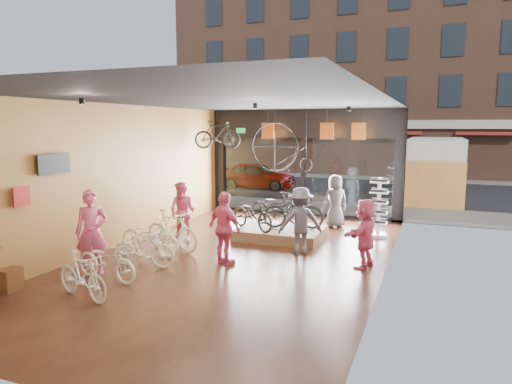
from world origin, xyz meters
The scene contains 35 objects.
ground_plane centered at (0.00, 0.00, -0.02)m, with size 7.00×12.00×0.04m, color black.
ceiling centered at (0.00, 0.00, 3.82)m, with size 7.00×12.00×0.04m, color black.
wall_left centered at (-3.52, 0.00, 1.90)m, with size 0.04×12.00×3.80m, color olive.
wall_right centered at (3.52, 0.00, 1.90)m, with size 0.04×12.00×3.80m, color beige.
wall_back centered at (0.00, -6.02, 1.90)m, with size 7.00×0.04×3.80m, color beige.
storefront centered at (0.00, 6.00, 1.90)m, with size 7.00×0.26×3.80m, color black, non-canonical shape.
exit_sign centered at (-2.40, 5.88, 3.05)m, with size 0.35×0.06×0.18m, color #198C26.
street_road centered at (0.00, 15.00, -0.01)m, with size 30.00×18.00×0.02m, color black.
sidewalk_near centered at (0.00, 7.20, 0.06)m, with size 30.00×2.40×0.12m, color slate.
sidewalk_far centered at (0.00, 19.00, 0.06)m, with size 30.00×2.00×0.12m, color slate.
opposite_building centered at (0.00, 21.50, 7.00)m, with size 26.00×5.00×14.00m, color brown.
street_car centered at (-4.18, 12.00, 0.69)m, with size 1.62×4.02×1.37m, color gray.
box_truck centered at (4.43, 11.00, 1.34)m, with size 2.26×6.79×2.67m, color silver, non-canonical shape.
floor_bike_1 centered at (-1.63, -3.43, 0.45)m, with size 0.42×1.50×0.90m, color beige.
floor_bike_2 centered at (-1.90, -2.42, 0.42)m, with size 0.56×1.61×0.84m, color beige.
floor_bike_3 centered at (-1.70, -1.41, 0.46)m, with size 0.43×1.52×0.91m, color beige.
floor_bike_4 centered at (-2.14, -0.49, 0.47)m, with size 0.63×1.80×0.95m, color beige.
floor_bike_5 centered at (-1.89, 0.11, 0.53)m, with size 0.50×1.76×1.06m, color beige.
display_platform centered at (0.35, 2.38, 0.15)m, with size 2.40×1.80×0.30m, color brown.
display_bike_left centered at (-0.33, 1.91, 0.75)m, with size 0.60×1.71×0.90m, color black.
display_bike_mid centered at (0.70, 2.44, 0.83)m, with size 0.49×1.75×1.05m, color black.
display_bike_right centered at (0.05, 3.02, 0.79)m, with size 0.65×1.85×0.97m, color black.
customer_0 centered at (-2.45, -2.19, 0.94)m, with size 0.68×0.45×1.87m, color #CC4C72.
customer_1 centered at (-2.13, 1.09, 0.84)m, with size 0.81×0.63×1.67m, color #CC4C72.
customer_2 centered at (-0.07, -0.48, 0.86)m, with size 1.01×0.42×1.73m, color #CC4C72.
customer_3 centered at (1.34, 0.96, 0.85)m, with size 1.10×0.63×1.70m, color #3F3F44.
customer_4 centered at (1.51, 4.38, 0.85)m, with size 0.83×0.54×1.69m, color #3F3F44.
customer_5 centered at (3.00, 0.51, 0.80)m, with size 1.48×0.47×1.59m, color #CC4C72.
sunglasses_rack centered at (2.95, 3.57, 0.87)m, with size 0.51×0.42×1.74m, color white, non-canonical shape.
wall_merch centered at (-3.38, -3.50, 1.30)m, with size 0.40×2.40×2.60m, color navy, non-canonical shape.
penny_farthing centered at (-0.16, 4.24, 2.50)m, with size 2.01×0.06×1.61m, color black, non-canonical shape.
hung_bike centered at (-2.55, 4.20, 2.93)m, with size 0.45×1.58×0.95m, color black.
jersey_left centered at (-1.08, 5.20, 3.05)m, with size 0.45×0.03×0.55m, color #CC5919.
jersey_mid centered at (1.00, 5.20, 3.05)m, with size 0.45×0.03×0.55m, color #CC5919.
jersey_right centered at (2.04, 5.20, 3.05)m, with size 0.45×0.03×0.55m, color #CC5919.
Camera 1 is at (4.41, -9.87, 3.23)m, focal length 32.00 mm.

